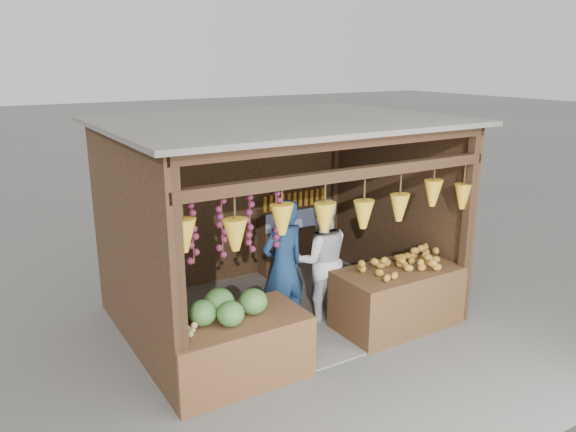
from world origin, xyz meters
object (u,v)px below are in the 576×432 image
object	(u,v)px
counter_right	(397,297)
man_standing	(283,266)
counter_left	(234,349)
woman_standing	(321,260)
vendor_seated	(165,279)

from	to	relation	value
counter_right	man_standing	xyz separation A→B (m)	(-1.32, 0.67, 0.48)
counter_left	man_standing	world-z (taller)	man_standing
counter_left	counter_right	size ratio (longest dim) A/B	0.97
counter_left	woman_standing	bearing A→B (deg)	24.54
woman_standing	vendor_seated	xyz separation A→B (m)	(-1.97, 0.44, -0.00)
counter_left	man_standing	xyz separation A→B (m)	(1.05, 0.71, 0.52)
man_standing	woman_standing	bearing A→B (deg)	176.93
man_standing	vendor_seated	xyz separation A→B (m)	(-1.37, 0.48, -0.05)
man_standing	vendor_seated	world-z (taller)	man_standing
counter_left	man_standing	size ratio (longest dim) A/B	0.90
woman_standing	vendor_seated	bearing A→B (deg)	5.37
counter_right	woman_standing	size ratio (longest dim) A/B	0.98
counter_left	woman_standing	size ratio (longest dim) A/B	0.95
counter_right	vendor_seated	bearing A→B (deg)	156.79
counter_right	vendor_seated	distance (m)	2.96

